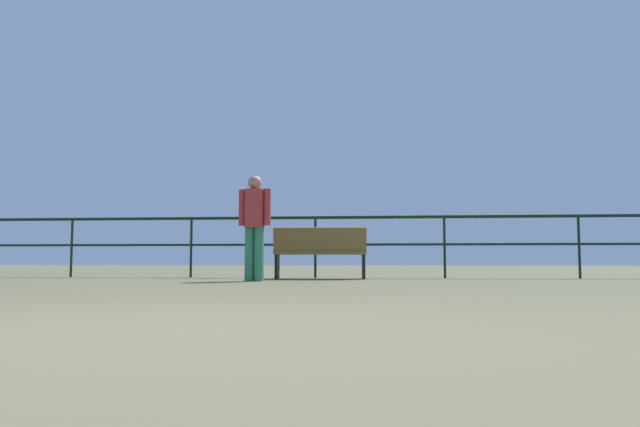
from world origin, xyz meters
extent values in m
plane|color=brown|center=(0.00, 0.00, 0.00)|extent=(60.00, 60.00, 0.00)
cube|color=black|center=(0.00, 7.77, 1.06)|extent=(22.47, 0.05, 0.05)
cube|color=black|center=(0.00, 7.77, 0.58)|extent=(22.47, 0.04, 0.04)
cylinder|color=black|center=(-4.49, 7.77, 0.53)|extent=(0.04, 0.04, 1.06)
cylinder|color=black|center=(-2.25, 7.77, 0.53)|extent=(0.04, 0.04, 1.06)
cylinder|color=black|center=(0.00, 7.77, 0.53)|extent=(0.04, 0.04, 1.06)
cylinder|color=black|center=(2.25, 7.77, 0.53)|extent=(0.04, 0.04, 1.06)
cylinder|color=black|center=(4.49, 7.77, 0.53)|extent=(0.04, 0.04, 1.06)
cube|color=brown|center=(0.14, 7.19, 0.43)|extent=(1.54, 0.58, 0.05)
cube|color=brown|center=(0.15, 6.97, 0.64)|extent=(1.52, 0.21, 0.42)
cube|color=black|center=(0.86, 7.24, 0.21)|extent=(0.07, 0.44, 0.43)
cube|color=black|center=(0.84, 7.43, 0.57)|extent=(0.06, 0.35, 0.04)
cube|color=black|center=(-0.58, 7.15, 0.21)|extent=(0.07, 0.44, 0.43)
cube|color=black|center=(-0.59, 7.35, 0.57)|extent=(0.06, 0.35, 0.04)
cylinder|color=#307954|center=(-0.67, 6.08, 0.40)|extent=(0.14, 0.14, 0.80)
cylinder|color=#307954|center=(-0.82, 6.10, 0.40)|extent=(0.14, 0.14, 0.80)
cylinder|color=#A73131|center=(-0.75, 6.09, 1.09)|extent=(0.30, 0.30, 0.57)
cylinder|color=#A73131|center=(-0.55, 6.05, 1.10)|extent=(0.10, 0.10, 0.54)
cylinder|color=#A73131|center=(-0.95, 6.12, 1.10)|extent=(0.10, 0.10, 0.54)
sphere|color=#A2715F|center=(-0.75, 6.09, 1.48)|extent=(0.21, 0.21, 0.21)
ellipsoid|color=silver|center=(-1.15, 7.77, 1.16)|extent=(0.31, 0.30, 0.15)
ellipsoid|color=gray|center=(-1.15, 7.77, 1.18)|extent=(0.26, 0.25, 0.05)
sphere|color=silver|center=(-1.05, 7.84, 1.23)|extent=(0.12, 0.12, 0.12)
cone|color=gold|center=(-0.99, 7.90, 1.23)|extent=(0.07, 0.07, 0.05)
cube|color=gray|center=(-1.26, 7.67, 1.17)|extent=(0.12, 0.11, 0.02)
camera|label=1|loc=(1.02, -2.48, 0.32)|focal=32.74mm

